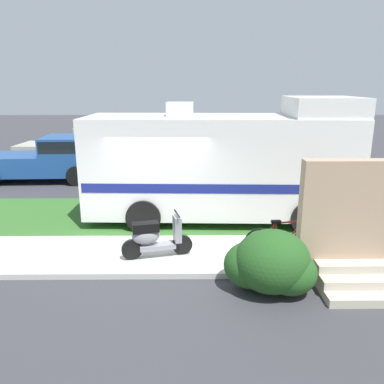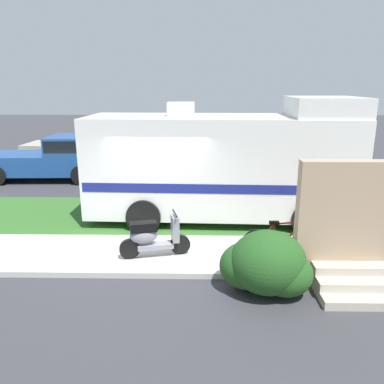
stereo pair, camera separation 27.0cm
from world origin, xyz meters
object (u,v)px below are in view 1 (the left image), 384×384
object	(u,v)px
pickup_truck_near	(53,157)
motorhome_rv	(224,164)
scooter	(154,237)
bicycle	(284,241)
pickup_truck_far	(89,144)
bottle_green	(357,241)

from	to	relation	value
pickup_truck_near	motorhome_rv	bearing A→B (deg)	-36.85
scooter	bicycle	bearing A→B (deg)	-1.45
motorhome_rv	bicycle	xyz separation A→B (m)	(1.06, -2.79, -1.12)
scooter	pickup_truck_far	xyz separation A→B (m)	(-4.04, 10.75, 0.39)
pickup_truck_far	scooter	bearing A→B (deg)	-69.41
pickup_truck_near	pickup_truck_far	xyz separation A→B (m)	(0.60, 3.27, 0.02)
motorhome_rv	pickup_truck_near	size ratio (longest dim) A/B	1.34
pickup_truck_near	bottle_green	size ratio (longest dim) A/B	24.13
motorhome_rv	pickup_truck_near	world-z (taller)	motorhome_rv
motorhome_rv	pickup_truck_far	size ratio (longest dim) A/B	1.33
pickup_truck_near	pickup_truck_far	distance (m)	3.33
motorhome_rv	bicycle	distance (m)	3.19
scooter	bicycle	world-z (taller)	scooter
scooter	bottle_green	distance (m)	4.70
pickup_truck_near	bottle_green	bearing A→B (deg)	-36.56
pickup_truck_far	pickup_truck_near	bearing A→B (deg)	-100.45
bicycle	bottle_green	size ratio (longest dim) A/B	7.67
motorhome_rv	bicycle	size ratio (longest dim) A/B	4.21
motorhome_rv	bottle_green	size ratio (longest dim) A/B	32.26
motorhome_rv	pickup_truck_far	bearing A→B (deg)	125.57
scooter	pickup_truck_far	bearing A→B (deg)	110.59
pickup_truck_near	pickup_truck_far	world-z (taller)	pickup_truck_far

